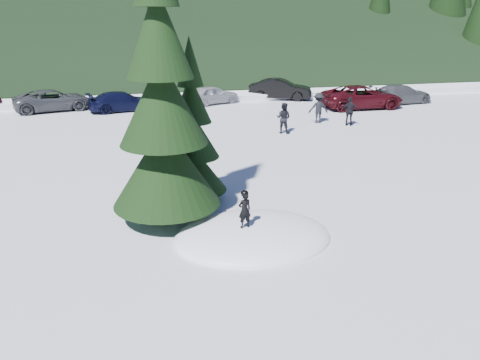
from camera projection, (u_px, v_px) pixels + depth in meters
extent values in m
plane|color=white|center=(253.00, 238.00, 13.17)|extent=(200.00, 200.00, 0.00)
ellipsoid|color=white|center=(253.00, 238.00, 13.17)|extent=(4.48, 3.52, 0.96)
cylinder|color=black|center=(167.00, 199.00, 14.10)|extent=(0.38, 0.38, 1.40)
cone|color=black|center=(165.00, 164.00, 13.74)|extent=(3.20, 3.20, 2.46)
cone|color=black|center=(162.00, 101.00, 13.13)|extent=(2.54, 2.54, 2.46)
cone|color=black|center=(158.00, 32.00, 12.52)|extent=(1.88, 1.88, 2.46)
cylinder|color=black|center=(194.00, 187.00, 15.68)|extent=(0.26, 0.26, 1.00)
cone|color=black|center=(193.00, 168.00, 15.46)|extent=(2.20, 2.20, 1.52)
cone|color=black|center=(192.00, 134.00, 15.08)|extent=(1.75, 1.75, 1.52)
cone|color=black|center=(191.00, 99.00, 14.70)|extent=(1.29, 1.29, 1.52)
cone|color=black|center=(189.00, 61.00, 14.32)|extent=(0.84, 0.84, 1.52)
imported|color=black|center=(245.00, 210.00, 12.55)|extent=(0.41, 0.31, 1.01)
imported|color=black|center=(284.00, 118.00, 24.85)|extent=(1.01, 0.97, 1.63)
imported|color=black|center=(350.00, 111.00, 26.59)|extent=(1.04, 0.82, 1.64)
imported|color=black|center=(318.00, 108.00, 27.28)|extent=(1.22, 0.81, 1.77)
imported|color=#414348|center=(53.00, 100.00, 30.93)|extent=(5.41, 3.48, 1.39)
imported|color=black|center=(122.00, 101.00, 30.81)|extent=(4.72, 2.72, 1.29)
imported|color=#9B9EA3|center=(212.00, 95.00, 33.31)|extent=(4.18, 2.96, 1.32)
imported|color=black|center=(280.00, 89.00, 35.15)|extent=(4.94, 3.31, 1.54)
imported|color=#3D0B12|center=(362.00, 97.00, 31.73)|extent=(5.55, 2.57, 1.54)
imported|color=#4A4E52|center=(401.00, 94.00, 33.52)|extent=(4.89, 2.62, 1.35)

